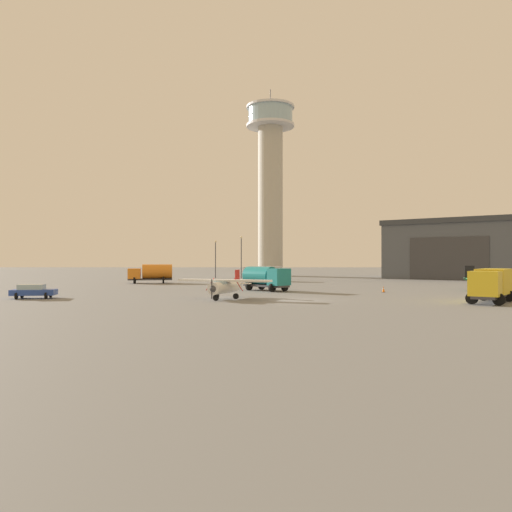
{
  "coord_description": "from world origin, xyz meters",
  "views": [
    {
      "loc": [
        -3.3,
        -45.45,
        3.75
      ],
      "look_at": [
        -4.12,
        24.6,
        4.31
      ],
      "focal_mm": 34.31,
      "sensor_mm": 36.0,
      "label": 1
    }
  ],
  "objects_px": {
    "truck_fuel_tanker_teal": "(265,277)",
    "truck_box_yellow": "(492,283)",
    "airplane_white": "(226,286)",
    "car_blue": "(33,291)",
    "light_post_north": "(215,255)",
    "light_post_east": "(241,253)",
    "airplane_green": "(500,279)",
    "truck_fuel_tanker_orange": "(152,273)",
    "traffic_cone_near_left": "(383,289)",
    "control_tower": "(270,174)",
    "truck_box_silver": "(264,273)"
  },
  "relations": [
    {
      "from": "truck_fuel_tanker_teal",
      "to": "truck_box_yellow",
      "type": "bearing_deg",
      "value": 7.77
    },
    {
      "from": "airplane_white",
      "to": "car_blue",
      "type": "bearing_deg",
      "value": -71.98
    },
    {
      "from": "car_blue",
      "to": "truck_fuel_tanker_teal",
      "type": "bearing_deg",
      "value": 18.55
    },
    {
      "from": "car_blue",
      "to": "light_post_north",
      "type": "distance_m",
      "value": 54.79
    },
    {
      "from": "truck_fuel_tanker_teal",
      "to": "light_post_east",
      "type": "xyz_separation_m",
      "value": [
        -4.63,
        39.87,
        3.46
      ]
    },
    {
      "from": "airplane_green",
      "to": "light_post_north",
      "type": "relative_size",
      "value": 1.33
    },
    {
      "from": "truck_fuel_tanker_orange",
      "to": "car_blue",
      "type": "height_order",
      "value": "truck_fuel_tanker_orange"
    },
    {
      "from": "traffic_cone_near_left",
      "to": "car_blue",
      "type": "bearing_deg",
      "value": -165.42
    },
    {
      "from": "control_tower",
      "to": "light_post_north",
      "type": "height_order",
      "value": "control_tower"
    },
    {
      "from": "airplane_green",
      "to": "traffic_cone_near_left",
      "type": "height_order",
      "value": "airplane_green"
    },
    {
      "from": "truck_fuel_tanker_orange",
      "to": "light_post_north",
      "type": "bearing_deg",
      "value": -122.1
    },
    {
      "from": "airplane_white",
      "to": "truck_box_yellow",
      "type": "height_order",
      "value": "truck_box_yellow"
    },
    {
      "from": "airplane_green",
      "to": "airplane_white",
      "type": "bearing_deg",
      "value": -144.35
    },
    {
      "from": "truck_box_yellow",
      "to": "truck_box_silver",
      "type": "height_order",
      "value": "truck_box_yellow"
    },
    {
      "from": "truck_box_silver",
      "to": "light_post_north",
      "type": "bearing_deg",
      "value": -39.38
    },
    {
      "from": "control_tower",
      "to": "car_blue",
      "type": "bearing_deg",
      "value": -109.7
    },
    {
      "from": "airplane_green",
      "to": "car_blue",
      "type": "height_order",
      "value": "airplane_green"
    },
    {
      "from": "car_blue",
      "to": "traffic_cone_near_left",
      "type": "height_order",
      "value": "car_blue"
    },
    {
      "from": "light_post_north",
      "to": "control_tower",
      "type": "bearing_deg",
      "value": 51.58
    },
    {
      "from": "car_blue",
      "to": "traffic_cone_near_left",
      "type": "xyz_separation_m",
      "value": [
        36.3,
        9.44,
        -0.38
      ]
    },
    {
      "from": "truck_fuel_tanker_teal",
      "to": "traffic_cone_near_left",
      "type": "bearing_deg",
      "value": 36.33
    },
    {
      "from": "light_post_east",
      "to": "airplane_green",
      "type": "bearing_deg",
      "value": -50.76
    },
    {
      "from": "airplane_white",
      "to": "light_post_north",
      "type": "distance_m",
      "value": 53.89
    },
    {
      "from": "light_post_east",
      "to": "traffic_cone_near_left",
      "type": "height_order",
      "value": "light_post_east"
    },
    {
      "from": "control_tower",
      "to": "light_post_north",
      "type": "distance_m",
      "value": 26.77
    },
    {
      "from": "truck_fuel_tanker_teal",
      "to": "car_blue",
      "type": "xyz_separation_m",
      "value": [
        -22.67,
        -12.18,
        -0.92
      ]
    },
    {
      "from": "truck_fuel_tanker_teal",
      "to": "light_post_east",
      "type": "relative_size",
      "value": 0.72
    },
    {
      "from": "airplane_white",
      "to": "truck_box_silver",
      "type": "bearing_deg",
      "value": -166.6
    },
    {
      "from": "airplane_green",
      "to": "truck_fuel_tanker_teal",
      "type": "bearing_deg",
      "value": -165.71
    },
    {
      "from": "truck_box_yellow",
      "to": "light_post_east",
      "type": "height_order",
      "value": "light_post_east"
    },
    {
      "from": "traffic_cone_near_left",
      "to": "control_tower",
      "type": "bearing_deg",
      "value": 101.67
    },
    {
      "from": "control_tower",
      "to": "airplane_green",
      "type": "height_order",
      "value": "control_tower"
    },
    {
      "from": "airplane_white",
      "to": "truck_box_silver",
      "type": "xyz_separation_m",
      "value": [
        3.79,
        39.54,
        0.23
      ]
    },
    {
      "from": "airplane_white",
      "to": "car_blue",
      "type": "height_order",
      "value": "airplane_white"
    },
    {
      "from": "airplane_white",
      "to": "truck_fuel_tanker_orange",
      "type": "distance_m",
      "value": 34.56
    },
    {
      "from": "truck_box_yellow",
      "to": "car_blue",
      "type": "distance_m",
      "value": 42.54
    },
    {
      "from": "truck_fuel_tanker_teal",
      "to": "truck_box_silver",
      "type": "distance_m",
      "value": 27.08
    },
    {
      "from": "truck_fuel_tanker_orange",
      "to": "traffic_cone_near_left",
      "type": "bearing_deg",
      "value": 134.02
    },
    {
      "from": "truck_box_yellow",
      "to": "traffic_cone_near_left",
      "type": "distance_m",
      "value": 15.03
    },
    {
      "from": "airplane_green",
      "to": "truck_box_silver",
      "type": "distance_m",
      "value": 39.37
    },
    {
      "from": "airplane_green",
      "to": "control_tower",
      "type": "bearing_deg",
      "value": 130.33
    },
    {
      "from": "truck_box_yellow",
      "to": "light_post_east",
      "type": "xyz_separation_m",
      "value": [
        -24.27,
        56.32,
        3.43
      ]
    },
    {
      "from": "control_tower",
      "to": "truck_fuel_tanker_teal",
      "type": "bearing_deg",
      "value": -91.63
    },
    {
      "from": "light_post_east",
      "to": "truck_box_yellow",
      "type": "bearing_deg",
      "value": -66.69
    },
    {
      "from": "truck_fuel_tanker_teal",
      "to": "traffic_cone_near_left",
      "type": "xyz_separation_m",
      "value": [
        13.63,
        -2.74,
        -1.3
      ]
    },
    {
      "from": "truck_box_silver",
      "to": "light_post_north",
      "type": "distance_m",
      "value": 17.33
    },
    {
      "from": "airplane_white",
      "to": "truck_fuel_tanker_orange",
      "type": "relative_size",
      "value": 1.27
    },
    {
      "from": "airplane_green",
      "to": "truck_box_silver",
      "type": "relative_size",
      "value": 1.48
    },
    {
      "from": "control_tower",
      "to": "truck_box_yellow",
      "type": "distance_m",
      "value": 77.5
    },
    {
      "from": "airplane_green",
      "to": "light_post_north",
      "type": "bearing_deg",
      "value": 147.63
    }
  ]
}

